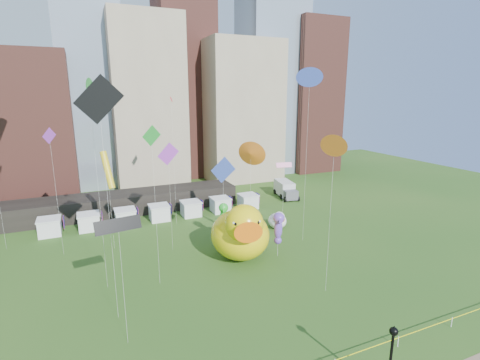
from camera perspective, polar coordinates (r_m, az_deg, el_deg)
name	(u,v)px	position (r m, az deg, el deg)	size (l,w,h in m)	color
skyline	(135,81)	(78.95, -16.20, 14.81)	(101.00, 23.00, 68.00)	brown
pavilion	(121,203)	(61.77, -18.31, -3.51)	(38.00, 6.00, 3.20)	black
vendor_tents	(159,213)	(56.86, -12.61, -5.13)	(33.24, 2.80, 2.40)	white
big_duck	(241,232)	(42.22, 0.15, -8.24)	(8.54, 10.15, 7.25)	yellow
small_duck	(278,220)	(52.35, 5.98, -6.32)	(3.32, 3.89, 2.76)	white
seahorse_green	(224,214)	(46.92, -2.61, -5.44)	(1.49, 1.73, 5.27)	silver
seahorse_purple	(279,226)	(42.88, 6.12, -7.19)	(1.61, 1.86, 5.50)	silver
lamppost	(391,354)	(26.67, 22.78, -24.04)	(0.54, 0.54, 5.19)	black
box_truck	(285,189)	(68.25, 7.17, -1.43)	(3.65, 7.12, 2.89)	silver
kite_0	(171,101)	(51.89, -10.81, 12.18)	(0.81, 2.18, 18.54)	silver
kite_2	(118,225)	(27.55, -18.70, -6.82)	(3.30, 0.96, 10.28)	silver
kite_3	(152,141)	(34.87, -13.78, 6.06)	(1.50, 1.39, 16.15)	silver
kite_5	(223,171)	(40.60, -2.69, 1.47)	(2.11, 2.28, 12.15)	silver
kite_6	(334,146)	(33.47, 14.70, 5.25)	(0.78, 1.95, 15.43)	silver
kite_7	(168,155)	(43.24, -11.25, 3.85)	(2.66, 0.47, 13.42)	silver
kite_9	(284,166)	(47.92, 6.96, 2.29)	(2.17, 0.79, 10.12)	silver
kite_10	(99,102)	(29.69, -21.38, 11.37)	(3.64, 0.92, 20.42)	silver
kite_11	(89,88)	(35.41, -22.80, 13.27)	(0.64, 1.54, 20.34)	silver
kite_12	(108,170)	(45.85, -20.20, 1.48)	(1.52, 2.75, 12.32)	silver
kite_13	(310,78)	(45.38, 10.96, 15.61)	(1.52, 2.05, 22.00)	silver
kite_14	(251,154)	(43.80, 1.71, 4.20)	(1.52, 2.76, 13.33)	silver
kite_15	(50,140)	(45.84, -27.87, 5.60)	(1.49, 1.17, 15.31)	silver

